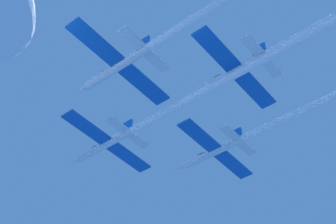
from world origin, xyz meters
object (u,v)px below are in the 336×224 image
object	(u,v)px
jet_lead	(169,110)
jet_slot	(296,38)
jet_left_wing	(186,23)
jet_right_wing	(290,116)

from	to	relation	value
jet_lead	jet_slot	bearing A→B (deg)	-88.24
jet_left_wing	jet_lead	bearing A→B (deg)	46.00
jet_left_wing	jet_right_wing	size ratio (longest dim) A/B	0.90
jet_lead	jet_slot	world-z (taller)	jet_slot
jet_left_wing	jet_slot	world-z (taller)	jet_slot
jet_lead	jet_left_wing	bearing A→B (deg)	-134.00
jet_left_wing	jet_right_wing	world-z (taller)	jet_right_wing
jet_left_wing	jet_right_wing	xyz separation A→B (m)	(23.95, -1.64, 0.26)
jet_lead	jet_left_wing	distance (m)	16.34
jet_right_wing	jet_slot	distance (m)	14.26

